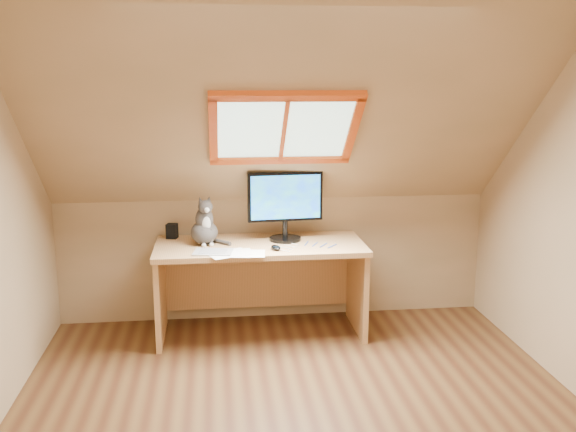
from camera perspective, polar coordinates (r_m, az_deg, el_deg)
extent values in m
plane|color=brown|center=(3.91, 1.44, -17.99)|extent=(3.50, 3.50, 0.00)
cube|color=tan|center=(1.83, 9.57, -12.77)|extent=(3.50, 0.02, 2.40)
cube|color=tan|center=(5.32, -1.20, -3.75)|extent=(3.50, 0.02, 1.00)
cube|color=tan|center=(4.35, -0.27, 8.73)|extent=(3.50, 1.56, 1.41)
cube|color=#B2E0CC|center=(4.43, -0.39, 7.89)|extent=(0.90, 0.53, 0.48)
cube|color=#D05413|center=(4.43, -0.39, 7.89)|extent=(1.02, 0.64, 0.59)
cube|color=tan|center=(4.90, -2.50, -2.69)|extent=(1.59, 0.69, 0.04)
cube|color=tan|center=(5.01, -11.27, -6.91)|extent=(0.04, 0.63, 0.69)
cube|color=tan|center=(5.11, 6.17, -6.35)|extent=(0.04, 0.63, 0.69)
cube|color=tan|center=(5.30, -2.72, -5.59)|extent=(1.49, 0.03, 0.48)
cylinder|color=black|center=(4.99, -0.26, -2.04)|extent=(0.25, 0.25, 0.02)
cylinder|color=black|center=(4.97, -0.26, -1.17)|extent=(0.04, 0.04, 0.13)
cube|color=black|center=(4.91, -0.26, 1.74)|extent=(0.58, 0.09, 0.38)
cube|color=#091ECB|center=(4.88, -0.19, 1.68)|extent=(0.53, 0.05, 0.33)
ellipsoid|color=#484240|center=(4.91, -7.46, -1.45)|extent=(0.26, 0.29, 0.18)
ellipsoid|color=#484240|center=(4.87, -7.45, -0.32)|extent=(0.16, 0.16, 0.19)
ellipsoid|color=silver|center=(4.82, -7.27, -0.69)|extent=(0.07, 0.05, 0.11)
ellipsoid|color=#484240|center=(4.81, -7.36, 0.83)|extent=(0.13, 0.12, 0.10)
sphere|color=silver|center=(4.77, -7.22, 0.53)|extent=(0.04, 0.04, 0.04)
cone|color=#484240|center=(4.81, -7.82, 1.42)|extent=(0.06, 0.06, 0.06)
cone|color=#484240|center=(4.82, -7.05, 1.47)|extent=(0.06, 0.06, 0.06)
cube|color=black|center=(5.12, -10.27, -1.32)|extent=(0.10, 0.10, 0.12)
cube|color=#B2B2B7|center=(4.66, -6.67, -3.21)|extent=(0.30, 0.24, 0.01)
ellipsoid|color=black|center=(4.71, -1.11, -2.83)|extent=(0.09, 0.12, 0.03)
cube|color=white|center=(4.63, -4.73, -3.34)|extent=(0.33, 0.27, 0.00)
cube|color=white|center=(4.63, -4.73, -3.32)|extent=(0.32, 0.24, 0.00)
cube|color=white|center=(4.63, -4.73, -3.30)|extent=(0.35, 0.30, 0.00)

